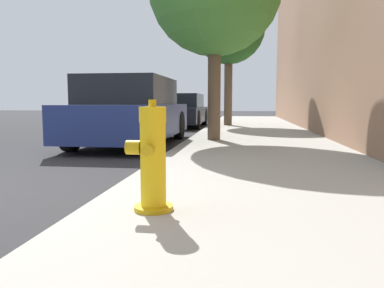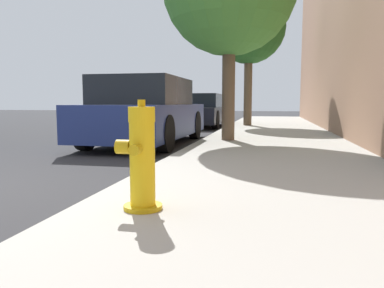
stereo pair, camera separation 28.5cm
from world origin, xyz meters
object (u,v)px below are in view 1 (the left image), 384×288
Objects in this scene: parked_car_near at (132,112)px; street_tree_far at (229,28)px; fire_hydrant at (152,160)px; parked_car_mid at (180,111)px.

parked_car_near is 6.65m from street_tree_far.
fire_hydrant is 11.77m from parked_car_mid.
street_tree_far is at bearing 89.43° from fire_hydrant.
street_tree_far is (1.87, -0.58, 2.95)m from parked_car_mid.
parked_car_mid reaches higher than fire_hydrant.
street_tree_far is (1.90, 5.69, 2.86)m from parked_car_near.
parked_car_mid is 0.88× the size of street_tree_far.
parked_car_near is (-1.79, 5.36, 0.21)m from fire_hydrant.
fire_hydrant is 5.66m from parked_car_near.
street_tree_far reaches higher than parked_car_near.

